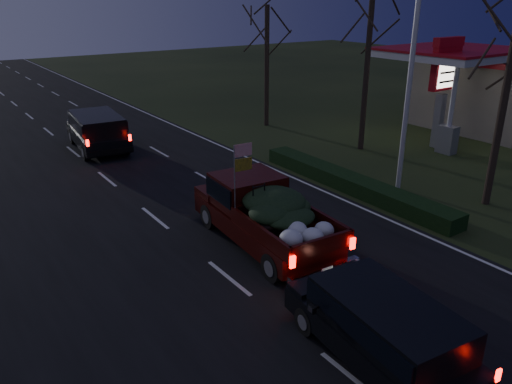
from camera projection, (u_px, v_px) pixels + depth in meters
ground at (229, 278)px, 14.06m from camera, size 120.00×120.00×0.00m
road_asphalt at (229, 278)px, 14.05m from camera, size 14.00×120.00×0.02m
hedge_row at (351, 183)px, 20.40m from camera, size 1.00×10.00×0.60m
light_pole at (413, 52)px, 18.65m from camera, size 0.50×0.90×9.16m
gas_price_pylon at (445, 74)px, 25.03m from camera, size 2.00×0.41×5.57m
gas_station_building at (507, 91)px, 30.71m from camera, size 10.00×7.00×4.00m
gas_canopy at (453, 58)px, 26.65m from camera, size 7.10×6.10×4.88m
bare_tree_mid at (371, 21)px, 23.75m from camera, size 3.60×3.60×8.50m
bare_tree_far at (267, 37)px, 28.96m from camera, size 3.60×3.60×7.00m
pickup_truck at (264, 210)px, 15.68m from camera, size 2.64×5.96×3.05m
lead_suv at (97, 128)px, 25.49m from camera, size 2.75×5.49×1.52m
rear_suv at (383, 325)px, 10.47m from camera, size 2.38×4.71×1.30m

